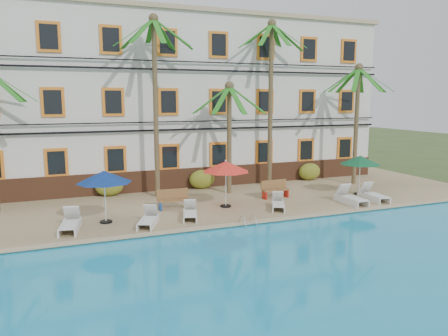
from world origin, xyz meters
name	(u,v)px	position (x,y,z in m)	size (l,w,h in m)	color
ground	(244,223)	(0.00, 0.00, 0.00)	(100.00, 100.00, 0.00)	#384C23
pool_deck	(206,197)	(0.00, 5.00, 0.12)	(30.00, 12.00, 0.25)	tan
swimming_pool	(342,282)	(0.00, -7.00, 0.10)	(26.00, 12.00, 0.20)	#1A96C6
pool_coping	(252,222)	(0.00, -0.90, 0.28)	(30.00, 0.35, 0.06)	tan
hotel_building	(179,99)	(0.00, 9.98, 5.37)	(25.40, 6.44, 10.22)	silver
palm_b	(155,84)	(-2.55, 5.54, 6.17)	(4.11, 4.11, 9.42)	brown
palm_c	(229,121)	(1.33, 4.92, 4.24)	(4.11, 4.11, 6.10)	brown
palm_d	(271,83)	(4.36, 5.95, 6.30)	(4.11, 4.11, 9.64)	brown
palm_e	(357,107)	(9.50, 4.60, 4.93)	(4.11, 4.11, 7.24)	brown
shrub_left	(109,186)	(-4.93, 6.60, 0.80)	(1.50, 0.90, 1.10)	#2C5E1A
shrub_mid	(202,179)	(0.31, 6.60, 0.80)	(1.50, 0.90, 1.10)	#2C5E1A
shrub_right	(309,172)	(7.59, 6.60, 0.80)	(1.50, 0.90, 1.10)	#2C5E1A
umbrella_blue	(104,177)	(-5.73, 1.44, 2.21)	(2.30, 2.30, 2.30)	black
umbrella_red	(226,167)	(-0.01, 2.09, 2.21)	(2.30, 2.30, 2.30)	black
umbrella_green	(360,160)	(7.81, 2.01, 2.12)	(2.20, 2.20, 2.20)	black
lounger_a	(70,223)	(-7.18, 0.80, 0.54)	(1.01, 1.98, 0.89)	silver
lounger_b	(148,219)	(-4.16, 0.35, 0.51)	(1.24, 1.79, 0.80)	silver
lounger_c	(190,213)	(-2.24, 0.74, 0.50)	(1.04, 1.73, 0.77)	silver
lounger_d	(278,204)	(2.15, 0.80, 0.50)	(1.25, 1.72, 0.77)	silver
lounger_e	(351,198)	(6.00, 0.37, 0.55)	(0.74, 1.98, 0.93)	silver
lounger_f	(373,195)	(7.51, 0.51, 0.54)	(0.81, 1.94, 0.90)	silver
bench_left	(173,199)	(-2.46, 2.68, 0.72)	(1.52, 0.54, 0.93)	olive
bench_right	(275,189)	(3.13, 2.96, 0.72)	(1.51, 0.52, 0.93)	olive
pool_ladder	(248,224)	(-0.25, -1.00, 0.25)	(0.54, 0.74, 0.74)	silver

